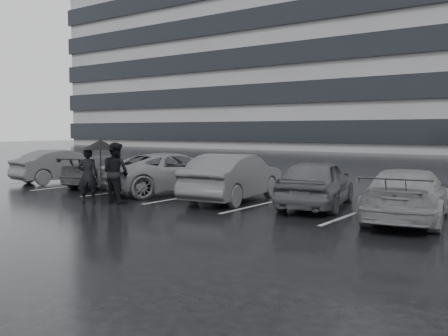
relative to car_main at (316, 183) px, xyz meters
name	(u,v)px	position (x,y,z in m)	size (l,w,h in m)	color
ground	(201,212)	(-2.14, -2.47, -0.68)	(160.00, 160.00, 0.00)	black
office_building	(300,35)	(-24.14, 45.53, 13.66)	(61.00, 26.00, 29.00)	gray
car_main	(316,183)	(0.00, 0.00, 0.00)	(1.62, 4.02, 1.37)	black
car_west_a	(234,177)	(-2.63, -0.25, 0.03)	(1.52, 4.35, 1.43)	#29292C
car_west_b	(175,173)	(-5.41, 0.16, 0.00)	(2.28, 4.95, 1.38)	#4D4D50
car_west_c	(108,170)	(-8.87, 0.15, -0.08)	(1.69, 4.15, 1.20)	black
car_west_d	(64,166)	(-11.49, 0.08, -0.01)	(1.42, 4.09, 1.35)	#29292C
car_east	(408,195)	(2.67, -0.65, -0.06)	(1.76, 4.33, 1.26)	#4D4D50
pedestrian_left	(88,175)	(-5.87, -3.19, 0.13)	(0.60, 0.39, 1.63)	black
pedestrian_right	(116,173)	(-5.20, -2.71, 0.21)	(0.87, 0.68, 1.80)	black
umbrella	(100,145)	(-5.63, -2.90, 1.04)	(1.12, 1.12, 1.90)	black
stall_stripes	(231,199)	(-2.94, 0.03, -0.68)	(19.72, 5.00, 0.00)	#969698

